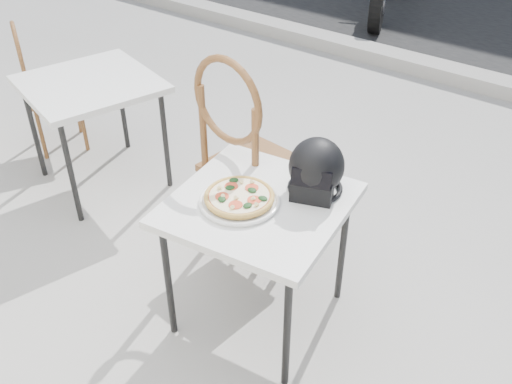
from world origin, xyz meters
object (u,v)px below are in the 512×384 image
Objects in this scene: plate at (239,201)px; cafe_table_side at (91,91)px; cafe_chair_main at (244,149)px; cafe_table_main at (259,213)px; helmet at (316,170)px; pizza at (239,196)px; cafe_chair_side at (40,80)px.

plate and cafe_table_side have the same top height.
cafe_table_main is at bearing 141.67° from cafe_chair_main.
helmet is (0.20, 0.27, 0.10)m from plate.
pizza is 0.35m from helmet.
helmet is (0.15, 0.21, 0.17)m from cafe_table_main.
cafe_table_side is (-1.50, 0.32, 0.02)m from cafe_table_main.
pizza is (0.00, 0.00, 0.02)m from plate.
cafe_table_main is at bearing -12.09° from cafe_table_side.
plate reaches higher than cafe_table_main.
pizza is at bearing -148.33° from helmet.
plate is (-0.06, -0.06, 0.07)m from cafe_table_main.
cafe_chair_main is 1.28× the size of cafe_table_side.
plate is 0.35m from helmet.
cafe_table_main is 1.96× the size of plate.
plate is 0.45× the size of cafe_table_side.
cafe_table_main is at bearing 44.11° from pizza.
pizza is (-0.06, -0.06, 0.10)m from cafe_table_main.
plate is 0.45× the size of cafe_chair_side.
cafe_table_side is (-1.15, -0.02, -0.01)m from cafe_chair_main.
cafe_table_side is at bearing 167.91° from cafe_table_main.
cafe_chair_main is (-0.30, 0.40, -0.04)m from plate.
plate is 1.31× the size of pizza.
pizza reaches higher than cafe_table_main.
helmet is at bearing 52.66° from pizza.
cafe_chair_main is 1.15m from cafe_table_side.
cafe_table_side is 0.65m from cafe_chair_side.
cafe_table_side is 0.99× the size of cafe_chair_side.
cafe_chair_main is at bearing 126.21° from plate.
helmet is at bearing 52.67° from plate.
cafe_table_main is at bearing -145.60° from helmet.
helmet is 2.30m from cafe_chair_side.
cafe_chair_side is (-2.28, 0.17, -0.28)m from helmet.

